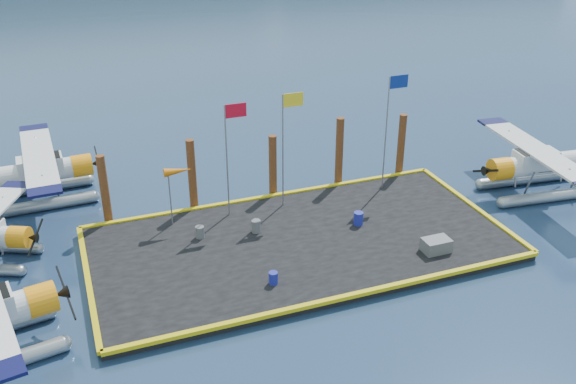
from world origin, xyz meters
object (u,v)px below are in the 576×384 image
at_px(flagpole_yellow, 286,133).
at_px(drum_5, 256,226).
at_px(piling_0, 105,192).
at_px(piling_2, 273,168).
at_px(seaplane_c, 34,176).
at_px(flagpole_red, 230,143).
at_px(drum_2, 358,218).
at_px(piling_1, 192,177).
at_px(piling_4, 401,147).
at_px(flagpole_blue, 390,116).
at_px(piling_3, 339,154).
at_px(drum_0, 200,232).
at_px(seaplane_d, 540,167).
at_px(windsock, 178,172).
at_px(crate, 436,245).
at_px(drum_3, 273,278).

bearing_deg(flagpole_yellow, drum_5, -137.55).
bearing_deg(piling_0, piling_2, 0.00).
relative_size(seaplane_c, flagpole_red, 1.71).
bearing_deg(flagpole_red, drum_2, -30.72).
xyz_separation_m(flagpole_red, piling_1, (-1.71, 1.60, -2.30)).
relative_size(flagpole_yellow, piling_4, 1.55).
bearing_deg(flagpole_yellow, flagpole_blue, -0.00).
bearing_deg(piling_3, flagpole_blue, -36.07).
relative_size(flagpole_blue, piling_0, 1.62).
distance_m(drum_0, piling_2, 6.17).
distance_m(flagpole_blue, piling_0, 15.51).
bearing_deg(seaplane_d, piling_2, 78.48).
xyz_separation_m(drum_0, piling_1, (0.50, 3.40, 1.40)).
bearing_deg(windsock, flagpole_red, 0.00).
bearing_deg(flagpole_yellow, piling_3, 22.85).
height_order(flagpole_blue, piling_3, flagpole_blue).
xyz_separation_m(flagpole_blue, piling_0, (-15.20, 1.60, -2.69)).
bearing_deg(drum_0, piling_2, 34.26).
height_order(windsock, piling_0, piling_0).
bearing_deg(flagpole_yellow, piling_4, 11.60).
bearing_deg(seaplane_c, flagpole_yellow, 62.84).
distance_m(windsock, piling_0, 4.02).
bearing_deg(windsock, seaplane_d, -8.45).
xyz_separation_m(drum_0, piling_2, (5.00, 3.40, 1.20)).
height_order(drum_2, drum_5, drum_2).
bearing_deg(drum_0, piling_1, 81.67).
height_order(drum_0, piling_2, piling_2).
relative_size(seaplane_d, drum_5, 15.97).
distance_m(drum_5, windsock, 4.69).
distance_m(crate, flagpole_yellow, 9.34).
xyz_separation_m(drum_3, piling_2, (2.94, 8.38, 1.22)).
distance_m(drum_3, flagpole_blue, 12.06).
xyz_separation_m(drum_2, piling_0, (-11.84, 4.95, 1.26)).
relative_size(windsock, piling_2, 0.82).
xyz_separation_m(flagpole_red, flagpole_yellow, (3.00, 0.00, 0.12)).
bearing_deg(drum_5, piling_3, 31.60).
distance_m(seaplane_d, drum_3, 17.76).
height_order(flagpole_yellow, piling_1, flagpole_yellow).
xyz_separation_m(seaplane_c, flagpole_yellow, (12.57, -5.88, 2.92)).
xyz_separation_m(seaplane_d, piling_2, (-14.37, 4.56, 0.31)).
bearing_deg(piling_2, drum_2, -60.12).
height_order(seaplane_d, windsock, seaplane_d).
xyz_separation_m(windsock, piling_1, (1.03, 1.60, -1.13)).
distance_m(drum_5, piling_2, 4.62).
xyz_separation_m(drum_0, flagpole_yellow, (5.20, 1.80, 3.81)).
distance_m(seaplane_c, piling_0, 5.46).
height_order(seaplane_d, drum_5, seaplane_d).
bearing_deg(flagpole_red, drum_0, -140.71).
bearing_deg(flagpole_yellow, seaplane_c, 154.94).
height_order(drum_0, piling_4, piling_4).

